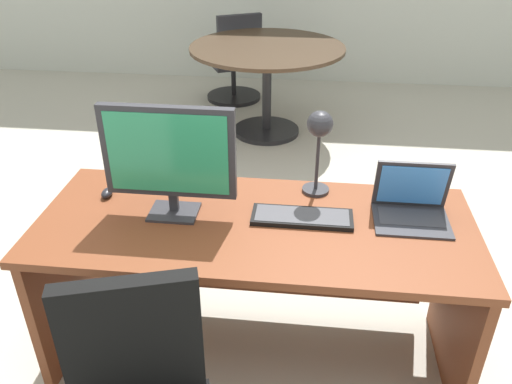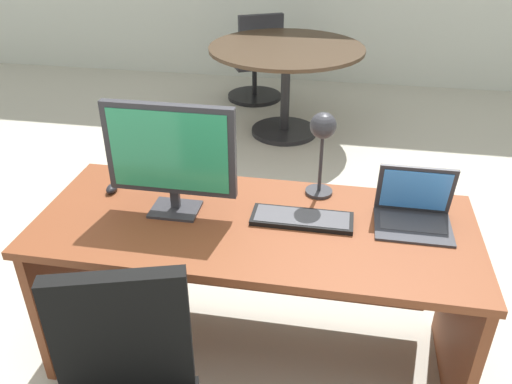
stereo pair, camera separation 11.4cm
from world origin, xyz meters
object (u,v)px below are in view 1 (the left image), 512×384
desk_lamp (319,135)px  meeting_table (267,68)px  desk (256,256)px  keyboard (302,217)px  laptop (412,200)px  meeting_chair_near (235,66)px  mouse (107,193)px  monitor (169,156)px

desk_lamp → meeting_table: 2.41m
desk → keyboard: size_ratio=4.32×
desk → laptop: (0.63, 0.08, 0.29)m
keyboard → meeting_chair_near: bearing=103.2°
keyboard → desk: bearing=177.1°
keyboard → meeting_table: 2.58m
laptop → desk: bearing=-173.0°
desk → meeting_chair_near: meeting_chair_near is taller
desk → meeting_chair_near: bearing=100.1°
laptop → mouse: 1.30m
meeting_table → meeting_chair_near: 0.92m
desk → meeting_table: bearing=94.4°
keyboard → mouse: 0.86m
mouse → desk_lamp: desk_lamp is taller
monitor → meeting_chair_near: size_ratio=0.59×
laptop → meeting_table: laptop is taller
monitor → keyboard: (0.53, 0.02, -0.26)m
laptop → meeting_chair_near: size_ratio=0.34×
desk → monitor: bearing=-175.7°
keyboard → meeting_chair_near: size_ratio=0.46×
laptop → desk_lamp: 0.46m
laptop → monitor: bearing=-174.0°
keyboard → meeting_table: size_ratio=0.32×
meeting_chair_near → meeting_table: bearing=-63.3°
meeting_chair_near → laptop: bearing=-69.4°
meeting_table → meeting_chair_near: meeting_chair_near is taller
laptop → keyboard: (-0.44, -0.09, -0.06)m
laptop → mouse: bearing=180.0°
laptop → keyboard: bearing=-168.9°
desk → desk_lamp: size_ratio=4.56×
mouse → desk: bearing=-6.6°
monitor → meeting_chair_near: bearing=94.3°
desk → meeting_chair_near: 3.39m
desk_lamp → desk: bearing=-139.9°
desk_lamp → meeting_chair_near: size_ratio=0.44×
mouse → keyboard: bearing=-5.8°
keyboard → mouse: (-0.86, 0.09, 0.01)m
monitor → mouse: bearing=162.4°
monitor → meeting_chair_near: monitor is taller
monitor → desk_lamp: bearing=21.4°
desk_lamp → meeting_table: bearing=100.6°
desk → keyboard: 0.29m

